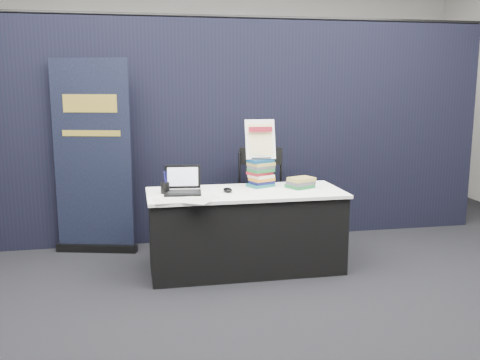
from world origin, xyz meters
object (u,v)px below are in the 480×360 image
Objects in this scene: book_stack_tall at (261,173)px; book_stack_short at (301,183)px; laptop at (182,187)px; display_table at (245,230)px; stacking_chair at (265,195)px; info_sign at (260,140)px; pullup_banner at (93,168)px.

book_stack_short is (0.36, -0.14, -0.08)m from book_stack_tall.
laptop is at bearing -178.23° from book_stack_short.
display_table is 0.72m from laptop.
display_table is 0.68m from stacking_chair.
display_table is at bearing 4.12° from laptop.
info_sign is (0.77, 0.20, 0.39)m from laptop.
laptop reaches higher than book_stack_short.
book_stack_short is at bearing 5.79° from display_table.
info_sign is 0.71m from stacking_chair.
info_sign is at bearing -97.72° from stacking_chair.
laptop is 1.16m from pullup_banner.
laptop is at bearing -135.60° from stacking_chair.
info_sign is 1.74m from pullup_banner.
info_sign is (-0.00, 0.03, 0.32)m from book_stack_tall.
info_sign reaches higher than stacking_chair.
stacking_chair is at bearing 114.15° from book_stack_short.
book_stack_short is 0.56m from info_sign.
display_table is 1.71m from pullup_banner.
pullup_banner is at bearing 158.49° from book_stack_short.
stacking_chair is at bearing 70.84° from info_sign.
pullup_banner is at bearing 161.19° from info_sign.
info_sign reaches higher than laptop.
laptop is 1.13m from book_stack_short.
book_stack_tall is at bearing -88.11° from info_sign.
stacking_chair is (0.32, 0.56, 0.21)m from display_table.
laptop is 1.22× the size of book_stack_short.
pullup_banner is (-0.83, 0.81, 0.07)m from laptop.
laptop is at bearing -167.41° from book_stack_tall.
book_stack_short is at bearing -20.91° from book_stack_tall.
book_stack_tall is at bearing 18.76° from laptop.
info_sign reaches higher than book_stack_short.
display_table is at bearing -174.21° from book_stack_short.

